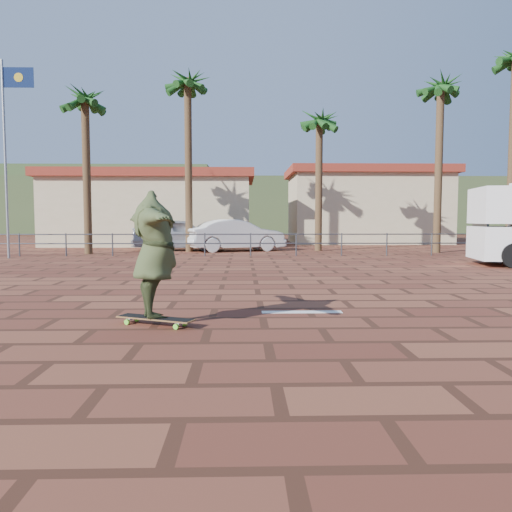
{
  "coord_description": "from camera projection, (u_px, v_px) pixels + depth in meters",
  "views": [
    {
      "loc": [
        -0.32,
        -9.76,
        1.62
      ],
      "look_at": [
        -0.04,
        1.25,
        0.8
      ],
      "focal_mm": 35.0,
      "sensor_mm": 36.0,
      "label": 1
    }
  ],
  "objects": [
    {
      "name": "car_silver",
      "position": [
        180.0,
        234.0,
        25.65
      ],
      "size": [
        5.0,
        2.35,
        1.65
      ],
      "primitive_type": "imported",
      "rotation": [
        0.0,
        0.0,
        1.66
      ],
      "color": "#A4A6AB",
      "rests_on": "ground"
    },
    {
      "name": "palm_right",
      "position": [
        441.0,
        92.0,
        23.48
      ],
      "size": [
        2.4,
        2.4,
        9.05
      ],
      "color": "brown",
      "rests_on": "ground"
    },
    {
      "name": "guardrail",
      "position": [
        251.0,
        240.0,
        21.77
      ],
      "size": [
        24.06,
        0.06,
        1.0
      ],
      "color": "#47494F",
      "rests_on": "ground"
    },
    {
      "name": "longboard",
      "position": [
        156.0,
        319.0,
        7.6
      ],
      "size": [
        1.27,
        0.76,
        0.12
      ],
      "rotation": [
        0.0,
        0.0,
        -0.42
      ],
      "color": "olive",
      "rests_on": "ground"
    },
    {
      "name": "palm_center",
      "position": [
        319.0,
        124.0,
        24.92
      ],
      "size": [
        2.4,
        2.4,
        7.75
      ],
      "color": "brown",
      "rests_on": "ground"
    },
    {
      "name": "flagpole",
      "position": [
        8.0,
        144.0,
        20.23
      ],
      "size": [
        1.3,
        0.1,
        8.0
      ],
      "color": "gray",
      "rests_on": "ground"
    },
    {
      "name": "hill_back",
      "position": [
        77.0,
        201.0,
        64.83
      ],
      "size": [
        35.0,
        14.0,
        8.0
      ],
      "primitive_type": "cube",
      "color": "#384C28",
      "rests_on": "ground"
    },
    {
      "name": "ground",
      "position": [
        260.0,
        301.0,
        9.86
      ],
      "size": [
        120.0,
        120.0,
        0.0
      ],
      "primitive_type": "plane",
      "color": "brown",
      "rests_on": "ground"
    },
    {
      "name": "palm_far_left",
      "position": [
        85.0,
        104.0,
        22.62
      ],
      "size": [
        2.4,
        2.4,
        8.25
      ],
      "color": "brown",
      "rests_on": "ground"
    },
    {
      "name": "hill_front",
      "position": [
        246.0,
        207.0,
        59.48
      ],
      "size": [
        70.0,
        18.0,
        6.0
      ],
      "primitive_type": "cube",
      "color": "#384C28",
      "rests_on": "ground"
    },
    {
      "name": "building_west",
      "position": [
        153.0,
        208.0,
        31.47
      ],
      "size": [
        12.6,
        7.6,
        4.5
      ],
      "color": "beige",
      "rests_on": "ground"
    },
    {
      "name": "building_east",
      "position": [
        366.0,
        205.0,
        33.8
      ],
      "size": [
        10.6,
        6.6,
        5.0
      ],
      "color": "beige",
      "rests_on": "ground"
    },
    {
      "name": "palm_left",
      "position": [
        188.0,
        88.0,
        24.14
      ],
      "size": [
        2.4,
        2.4,
        9.45
      ],
      "color": "brown",
      "rests_on": "ground"
    },
    {
      "name": "skateboarder",
      "position": [
        155.0,
        254.0,
        7.52
      ],
      "size": [
        1.48,
        2.43,
        1.92
      ],
      "primitive_type": "imported",
      "rotation": [
        0.0,
        0.0,
        1.95
      ],
      "color": "#3B4626",
      "rests_on": "longboard"
    },
    {
      "name": "paint_stripe",
      "position": [
        302.0,
        312.0,
        8.68
      ],
      "size": [
        1.4,
        0.22,
        0.01
      ],
      "primitive_type": "cube",
      "color": "white",
      "rests_on": "ground"
    },
    {
      "name": "car_white",
      "position": [
        236.0,
        235.0,
        25.03
      ],
      "size": [
        5.12,
        3.25,
        1.59
      ],
      "primitive_type": "imported",
      "rotation": [
        0.0,
        0.0,
        1.92
      ],
      "color": "silver",
      "rests_on": "ground"
    }
  ]
}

